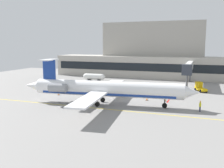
# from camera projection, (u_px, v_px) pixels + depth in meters

# --- Properties ---
(ground) EXTENTS (120.00, 120.00, 0.11)m
(ground) POSITION_uv_depth(u_px,v_px,m) (93.00, 107.00, 46.08)
(ground) COLOR gray
(terminal_building) EXTENTS (69.46, 11.61, 18.79)m
(terminal_building) POSITION_uv_depth(u_px,v_px,m) (153.00, 57.00, 87.11)
(terminal_building) COLOR #ADA89E
(terminal_building) RESTS_ON ground
(jet_bridge_west) EXTENTS (2.40, 17.48, 6.41)m
(jet_bridge_west) POSITION_uv_depth(u_px,v_px,m) (189.00, 68.00, 68.58)
(jet_bridge_west) COLOR silver
(jet_bridge_west) RESTS_ON ground
(regional_jet) EXTENTS (33.77, 27.75, 8.39)m
(regional_jet) POSITION_uv_depth(u_px,v_px,m) (104.00, 89.00, 47.51)
(regional_jet) COLOR white
(regional_jet) RESTS_ON ground
(baggage_tug) EXTENTS (3.84, 2.32, 1.94)m
(baggage_tug) POSITION_uv_depth(u_px,v_px,m) (131.00, 87.00, 62.57)
(baggage_tug) COLOR #E5B20C
(baggage_tug) RESTS_ON ground
(pushback_tractor) EXTENTS (3.10, 3.97, 2.24)m
(pushback_tractor) POSITION_uv_depth(u_px,v_px,m) (200.00, 87.00, 61.26)
(pushback_tractor) COLOR #E5B20C
(pushback_tractor) RESTS_ON ground
(fuel_tank) EXTENTS (7.15, 2.04, 2.17)m
(fuel_tank) POSITION_uv_depth(u_px,v_px,m) (94.00, 77.00, 79.15)
(fuel_tank) COLOR white
(fuel_tank) RESTS_ON ground
(marshaller) EXTENTS (0.34, 0.82, 1.89)m
(marshaller) POSITION_uv_depth(u_px,v_px,m) (200.00, 106.00, 42.90)
(marshaller) COLOR #191E33
(marshaller) RESTS_ON ground
(safety_cone_alpha) EXTENTS (0.47, 0.47, 0.55)m
(safety_cone_alpha) POSITION_uv_depth(u_px,v_px,m) (59.00, 94.00, 56.86)
(safety_cone_alpha) COLOR orange
(safety_cone_alpha) RESTS_ON ground
(safety_cone_bravo) EXTENTS (0.47, 0.47, 0.55)m
(safety_cone_bravo) POSITION_uv_depth(u_px,v_px,m) (165.00, 100.00, 50.74)
(safety_cone_bravo) COLOR orange
(safety_cone_bravo) RESTS_ON ground
(safety_cone_charlie) EXTENTS (0.47, 0.47, 0.55)m
(safety_cone_charlie) POSITION_uv_depth(u_px,v_px,m) (147.00, 99.00, 51.54)
(safety_cone_charlie) COLOR orange
(safety_cone_charlie) RESTS_ON ground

